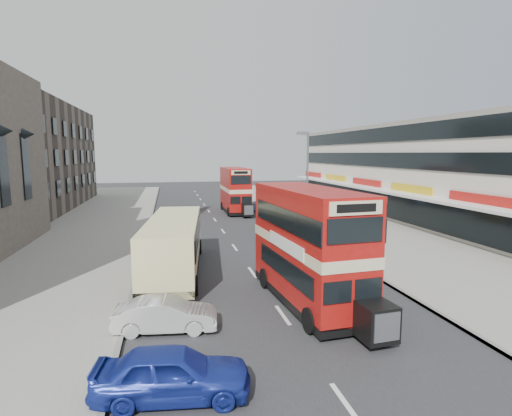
{
  "coord_description": "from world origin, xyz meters",
  "views": [
    {
      "loc": [
        -4.33,
        -12.93,
        6.44
      ],
      "look_at": [
        -0.01,
        6.99,
        3.68
      ],
      "focal_mm": 28.43,
      "sensor_mm": 36.0,
      "label": 1
    }
  ],
  "objects": [
    {
      "name": "pavement_right",
      "position": [
        12.0,
        20.0,
        0.07
      ],
      "size": [
        12.0,
        90.0,
        0.15
      ],
      "primitive_type": "cube",
      "color": "gray",
      "rests_on": "ground"
    },
    {
      "name": "bus_main",
      "position": [
        1.43,
        3.06,
        2.53
      ],
      "size": [
        3.05,
        8.81,
        4.81
      ],
      "rotation": [
        0.0,
        0.0,
        3.22
      ],
      "color": "black",
      "rests_on": "ground"
    },
    {
      "name": "coach",
      "position": [
        -4.13,
        9.05,
        1.61
      ],
      "size": [
        3.6,
        10.48,
        2.72
      ],
      "rotation": [
        0.0,
        0.0,
        -0.1
      ],
      "color": "black",
      "rests_on": "ground"
    },
    {
      "name": "kerb_left",
      "position": [
        -6.1,
        20.0,
        0.07
      ],
      "size": [
        0.2,
        90.0,
        0.16
      ],
      "primitive_type": "cube",
      "color": "gray",
      "rests_on": "ground"
    },
    {
      "name": "street_lamp",
      "position": [
        6.52,
        18.0,
        4.78
      ],
      "size": [
        1.0,
        0.2,
        8.12
      ],
      "color": "slate",
      "rests_on": "ground"
    },
    {
      "name": "pavement_left",
      "position": [
        -12.0,
        20.0,
        0.07
      ],
      "size": [
        12.0,
        90.0,
        0.15
      ],
      "primitive_type": "cube",
      "color": "gray",
      "rests_on": "ground"
    },
    {
      "name": "commercial_row",
      "position": [
        19.95,
        22.0,
        4.7
      ],
      "size": [
        9.9,
        46.2,
        9.3
      ],
      "color": "beige",
      "rests_on": "ground"
    },
    {
      "name": "pedestrian_near",
      "position": [
        7.3,
        14.35,
        0.93
      ],
      "size": [
        0.62,
        0.47,
        1.56
      ],
      "primitive_type": "imported",
      "rotation": [
        0.0,
        0.0,
        3.28
      ],
      "color": "gray",
      "rests_on": "pavement_right"
    },
    {
      "name": "car_left_front",
      "position": [
        -4.57,
        1.51,
        0.61
      ],
      "size": [
        3.85,
        1.73,
        1.23
      ],
      "primitive_type": "imported",
      "rotation": [
        0.0,
        0.0,
        1.45
      ],
      "color": "silver",
      "rests_on": "ground"
    },
    {
      "name": "ground",
      "position": [
        0.0,
        0.0,
        0.0
      ],
      "size": [
        160.0,
        160.0,
        0.0
      ],
      "primitive_type": "plane",
      "color": "#28282B",
      "rests_on": "ground"
    },
    {
      "name": "car_left_near",
      "position": [
        -4.37,
        -2.71,
        0.7
      ],
      "size": [
        4.3,
        2.15,
        1.41
      ],
      "primitive_type": "imported",
      "rotation": [
        0.0,
        0.0,
        1.45
      ],
      "color": "#1C2E9A",
      "rests_on": "ground"
    },
    {
      "name": "road_surface",
      "position": [
        0.0,
        20.0,
        0.01
      ],
      "size": [
        12.0,
        90.0,
        0.01
      ],
      "primitive_type": "cube",
      "color": "#28282B",
      "rests_on": "ground"
    },
    {
      "name": "car_right_c",
      "position": [
        5.42,
        31.06,
        0.62
      ],
      "size": [
        3.77,
        1.91,
        1.23
      ],
      "primitive_type": "imported",
      "rotation": [
        0.0,
        0.0,
        -1.44
      ],
      "color": "#5F7FBE",
      "rests_on": "ground"
    },
    {
      "name": "car_right_b",
      "position": [
        4.99,
        19.45,
        0.64
      ],
      "size": [
        4.71,
        2.39,
        1.28
      ],
      "primitive_type": "imported",
      "rotation": [
        0.0,
        0.0,
        -1.63
      ],
      "color": "orange",
      "rests_on": "ground"
    },
    {
      "name": "cyclist",
      "position": [
        4.95,
        22.21,
        0.78
      ],
      "size": [
        0.71,
        1.66,
        2.21
      ],
      "rotation": [
        0.0,
        0.0,
        -0.06
      ],
      "color": "gray",
      "rests_on": "ground"
    },
    {
      "name": "pedestrian_far",
      "position": [
        8.34,
        28.56,
        1.02
      ],
      "size": [
        1.07,
        0.58,
        1.74
      ],
      "primitive_type": "imported",
      "rotation": [
        0.0,
        0.0,
        0.15
      ],
      "color": "gray",
      "rests_on": "pavement_right"
    },
    {
      "name": "kerb_right",
      "position": [
        6.1,
        20.0,
        0.07
      ],
      "size": [
        0.2,
        90.0,
        0.16
      ],
      "primitive_type": "cube",
      "color": "gray",
      "rests_on": "ground"
    },
    {
      "name": "brick_terrace",
      "position": [
        -22.0,
        38.0,
        6.0
      ],
      "size": [
        14.0,
        28.0,
        12.0
      ],
      "primitive_type": "cube",
      "color": "#66594C",
      "rests_on": "ground"
    },
    {
      "name": "car_right_a",
      "position": [
        4.64,
        16.22,
        0.72
      ],
      "size": [
        5.11,
        2.39,
        1.44
      ],
      "primitive_type": "imported",
      "rotation": [
        0.0,
        0.0,
        -1.5
      ],
      "color": "#9A2C0F",
      "rests_on": "ground"
    },
    {
      "name": "bus_second",
      "position": [
        2.77,
        30.55,
        2.47
      ],
      "size": [
        2.36,
        8.52,
        4.69
      ],
      "rotation": [
        0.0,
        0.0,
        3.14
      ],
      "color": "black",
      "rests_on": "ground"
    }
  ]
}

